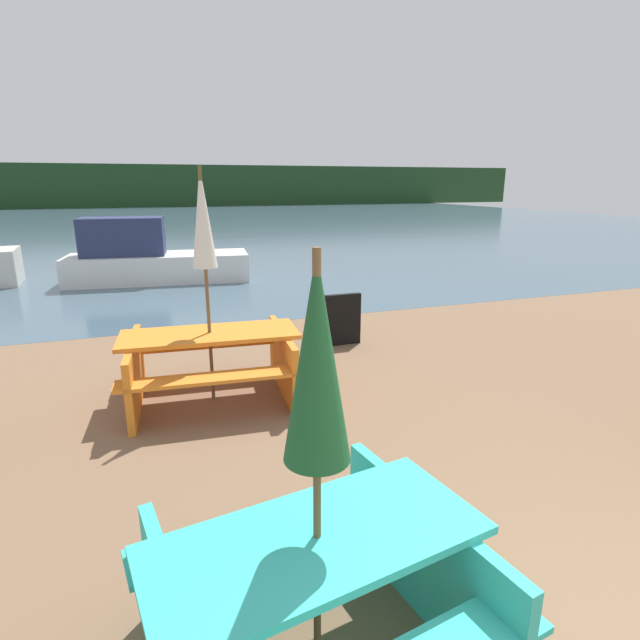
% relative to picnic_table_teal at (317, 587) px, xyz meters
% --- Properties ---
extents(water, '(60.00, 50.00, 0.00)m').
position_rel_picnic_table_teal_xyz_m(water, '(1.56, 31.18, -0.44)').
color(water, '#425B6B').
rests_on(water, ground_plane).
extents(far_treeline, '(80.00, 1.60, 4.00)m').
position_rel_picnic_table_teal_xyz_m(far_treeline, '(1.56, 51.18, 1.56)').
color(far_treeline, '#1E3D1E').
rests_on(far_treeline, water).
extents(picnic_table_teal, '(1.78, 1.62, 0.72)m').
position_rel_picnic_table_teal_xyz_m(picnic_table_teal, '(0.00, 0.00, 0.00)').
color(picnic_table_teal, '#33B7A8').
rests_on(picnic_table_teal, ground_plane).
extents(picnic_table_orange, '(1.95, 1.52, 0.76)m').
position_rel_picnic_table_teal_xyz_m(picnic_table_orange, '(-0.07, 3.32, 0.03)').
color(picnic_table_orange, orange).
rests_on(picnic_table_orange, ground_plane).
extents(umbrella_darkgreen, '(0.30, 0.30, 2.05)m').
position_rel_picnic_table_teal_xyz_m(umbrella_darkgreen, '(0.00, 0.00, 1.13)').
color(umbrella_darkgreen, brown).
rests_on(umbrella_darkgreen, ground_plane).
extents(umbrella_white, '(0.25, 0.25, 2.45)m').
position_rel_picnic_table_teal_xyz_m(umbrella_white, '(-0.07, 3.32, 1.48)').
color(umbrella_white, brown).
rests_on(umbrella_white, ground_plane).
extents(boat, '(4.28, 1.78, 1.52)m').
position_rel_picnic_table_teal_xyz_m(boat, '(-0.58, 10.64, 0.11)').
color(boat, silver).
rests_on(boat, water).
extents(signboard, '(0.55, 0.08, 0.75)m').
position_rel_picnic_table_teal_xyz_m(signboard, '(1.97, 4.63, -0.06)').
color(signboard, black).
rests_on(signboard, ground_plane).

